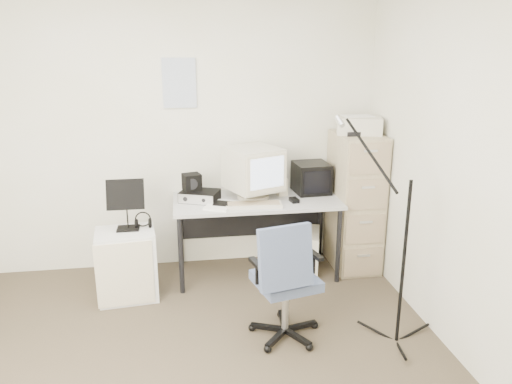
{
  "coord_description": "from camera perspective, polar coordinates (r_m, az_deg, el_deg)",
  "views": [
    {
      "loc": [
        -0.03,
        -2.83,
        2.1
      ],
      "look_at": [
        0.55,
        0.95,
        0.95
      ],
      "focal_mm": 35.0,
      "sensor_mm": 36.0,
      "label": 1
    }
  ],
  "objects": [
    {
      "name": "floor",
      "position": [
        3.53,
        -6.93,
        -20.03
      ],
      "size": [
        3.6,
        3.6,
        0.01
      ],
      "primitive_type": "cube",
      "color": "#43392A",
      "rests_on": "ground"
    },
    {
      "name": "wall_back",
      "position": [
        4.71,
        -8.25,
        6.15
      ],
      "size": [
        3.6,
        0.02,
        2.5
      ],
      "primitive_type": "cube",
      "color": "white",
      "rests_on": "ground"
    },
    {
      "name": "wall_right",
      "position": [
        3.48,
        23.38,
        1.18
      ],
      "size": [
        0.02,
        3.6,
        2.5
      ],
      "primitive_type": "cube",
      "color": "white",
      "rests_on": "ground"
    },
    {
      "name": "wall_calendar",
      "position": [
        4.63,
        -8.77,
        12.2
      ],
      "size": [
        0.3,
        0.02,
        0.44
      ],
      "primitive_type": "cube",
      "color": "white",
      "rests_on": "wall_back"
    },
    {
      "name": "filing_cabinet",
      "position": [
        4.83,
        11.21,
        -1.09
      ],
      "size": [
        0.4,
        0.6,
        1.3
      ],
      "primitive_type": "cube",
      "color": "tan",
      "rests_on": "floor"
    },
    {
      "name": "printer",
      "position": [
        4.66,
        11.69,
        7.46
      ],
      "size": [
        0.46,
        0.37,
        0.15
      ],
      "primitive_type": "cube",
      "rotation": [
        0.0,
        0.0,
        -0.28
      ],
      "color": "#BDB9A0",
      "rests_on": "filing_cabinet"
    },
    {
      "name": "desk",
      "position": [
        4.67,
        0.04,
        -5.1
      ],
      "size": [
        1.5,
        0.7,
        0.73
      ],
      "primitive_type": "cube",
      "color": "#9C9C9C",
      "rests_on": "floor"
    },
    {
      "name": "crt_monitor",
      "position": [
        4.51,
        -0.33,
        2.17
      ],
      "size": [
        0.57,
        0.58,
        0.47
      ],
      "primitive_type": "cube",
      "rotation": [
        0.0,
        0.0,
        0.4
      ],
      "color": "#BDB9A0",
      "rests_on": "desk"
    },
    {
      "name": "crt_tv",
      "position": [
        4.75,
        6.33,
        1.65
      ],
      "size": [
        0.34,
        0.35,
        0.28
      ],
      "primitive_type": "cube",
      "rotation": [
        0.0,
        0.0,
        0.08
      ],
      "color": "black",
      "rests_on": "desk"
    },
    {
      "name": "desk_speaker",
      "position": [
        4.65,
        2.97,
        0.6
      ],
      "size": [
        0.1,
        0.1,
        0.16
      ],
      "primitive_type": "cube",
      "rotation": [
        0.0,
        0.0,
        0.23
      ],
      "color": "beige",
      "rests_on": "desk"
    },
    {
      "name": "keyboard",
      "position": [
        4.34,
        -0.27,
        -1.48
      ],
      "size": [
        0.5,
        0.2,
        0.03
      ],
      "primitive_type": "cube",
      "rotation": [
        0.0,
        0.0,
        -0.06
      ],
      "color": "#BDB9A0",
      "rests_on": "desk"
    },
    {
      "name": "mouse",
      "position": [
        4.48,
        4.38,
        -0.93
      ],
      "size": [
        0.08,
        0.12,
        0.03
      ],
      "primitive_type": "cube",
      "rotation": [
        0.0,
        0.0,
        0.15
      ],
      "color": "black",
      "rests_on": "desk"
    },
    {
      "name": "radio_receiver",
      "position": [
        4.51,
        -6.43,
        -0.43
      ],
      "size": [
        0.39,
        0.34,
        0.09
      ],
      "primitive_type": "cube",
      "rotation": [
        0.0,
        0.0,
        -0.37
      ],
      "color": "black",
      "rests_on": "desk"
    },
    {
      "name": "radio_speaker",
      "position": [
        4.51,
        -7.35,
        1.13
      ],
      "size": [
        0.18,
        0.18,
        0.15
      ],
      "primitive_type": "cube",
      "rotation": [
        0.0,
        0.0,
        0.27
      ],
      "color": "black",
      "rests_on": "radio_receiver"
    },
    {
      "name": "papers",
      "position": [
        4.35,
        -4.18,
        -1.52
      ],
      "size": [
        0.31,
        0.35,
        0.02
      ],
      "primitive_type": "cube",
      "rotation": [
        0.0,
        0.0,
        -0.41
      ],
      "color": "white",
      "rests_on": "desk"
    },
    {
      "name": "pc_tower",
      "position": [
        4.8,
        6.03,
        -6.75
      ],
      "size": [
        0.3,
        0.46,
        0.39
      ],
      "primitive_type": "cube",
      "rotation": [
        0.0,
        0.0,
        -0.28
      ],
      "color": "#BDB9A0",
      "rests_on": "floor"
    },
    {
      "name": "office_chair",
      "position": [
        3.65,
        3.42,
        -9.84
      ],
      "size": [
        0.65,
        0.65,
        0.94
      ],
      "primitive_type": "cube",
      "rotation": [
        0.0,
        0.0,
        0.24
      ],
      "color": "#465274",
      "rests_on": "floor"
    },
    {
      "name": "side_cart",
      "position": [
        4.4,
        -14.51,
        -8.01
      ],
      "size": [
        0.52,
        0.43,
        0.6
      ],
      "primitive_type": "cube",
      "rotation": [
        0.0,
        0.0,
        0.11
      ],
      "color": "silver",
      "rests_on": "floor"
    },
    {
      "name": "music_stand",
      "position": [
        4.26,
        -14.6,
        -1.34
      ],
      "size": [
        0.34,
        0.25,
        0.45
      ],
      "primitive_type": "cube",
      "rotation": [
        0.0,
        0.0,
        0.33
      ],
      "color": "black",
      "rests_on": "side_cart"
    },
    {
      "name": "headphones",
      "position": [
        4.32,
        -12.77,
        -3.4
      ],
      "size": [
        0.16,
        0.16,
        0.03
      ],
      "primitive_type": "torus",
      "rotation": [
        0.0,
        0.0,
        0.1
      ],
      "color": "black",
      "rests_on": "side_cart"
    },
    {
      "name": "mic_stand",
      "position": [
        3.6,
        16.74,
        -5.17
      ],
      "size": [
        0.03,
        0.03,
        1.6
      ],
      "primitive_type": "cylinder",
      "rotation": [
        0.0,
        0.0,
        1.78
      ],
      "color": "black",
      "rests_on": "floor"
    }
  ]
}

